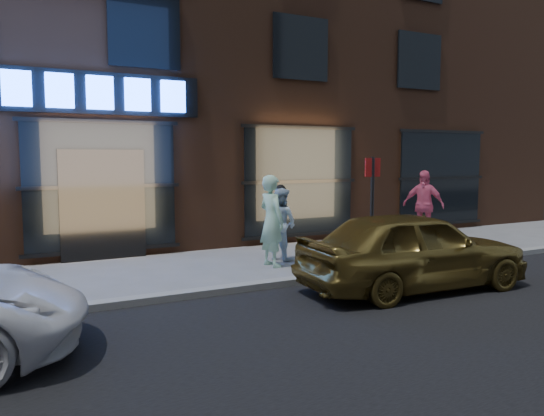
{
  "coord_description": "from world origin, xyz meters",
  "views": [
    {
      "loc": [
        -2.09,
        -7.94,
        2.26
      ],
      "look_at": [
        2.94,
        1.6,
        1.2
      ],
      "focal_mm": 35.0,
      "sensor_mm": 36.0,
      "label": 1
    }
  ],
  "objects_px": {
    "man_bowtie": "(272,221)",
    "passerby": "(423,205)",
    "gold_sedan": "(414,250)",
    "sign_post": "(372,203)",
    "man_cap": "(281,224)"
  },
  "relations": [
    {
      "from": "man_bowtie",
      "to": "passerby",
      "type": "xyz_separation_m",
      "value": [
        5.21,
        1.14,
        0.0
      ]
    },
    {
      "from": "gold_sedan",
      "to": "sign_post",
      "type": "bearing_deg",
      "value": -4.57
    },
    {
      "from": "man_bowtie",
      "to": "man_cap",
      "type": "distance_m",
      "value": 0.75
    },
    {
      "from": "man_cap",
      "to": "passerby",
      "type": "bearing_deg",
      "value": -102.71
    },
    {
      "from": "gold_sedan",
      "to": "sign_post",
      "type": "xyz_separation_m",
      "value": [
        0.19,
        1.36,
        0.67
      ]
    },
    {
      "from": "passerby",
      "to": "sign_post",
      "type": "height_order",
      "value": "sign_post"
    },
    {
      "from": "man_cap",
      "to": "sign_post",
      "type": "xyz_separation_m",
      "value": [
        0.89,
        -2.01,
        0.57
      ]
    },
    {
      "from": "man_bowtie",
      "to": "man_cap",
      "type": "bearing_deg",
      "value": -50.9
    },
    {
      "from": "passerby",
      "to": "gold_sedan",
      "type": "xyz_separation_m",
      "value": [
        -4.01,
        -3.98,
        -0.26
      ]
    },
    {
      "from": "man_bowtie",
      "to": "sign_post",
      "type": "relative_size",
      "value": 0.84
    },
    {
      "from": "gold_sedan",
      "to": "sign_post",
      "type": "height_order",
      "value": "sign_post"
    },
    {
      "from": "sign_post",
      "to": "gold_sedan",
      "type": "bearing_deg",
      "value": -99.68
    },
    {
      "from": "passerby",
      "to": "sign_post",
      "type": "relative_size",
      "value": 0.84
    },
    {
      "from": "passerby",
      "to": "gold_sedan",
      "type": "bearing_deg",
      "value": -75.02
    },
    {
      "from": "passerby",
      "to": "gold_sedan",
      "type": "height_order",
      "value": "passerby"
    }
  ]
}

